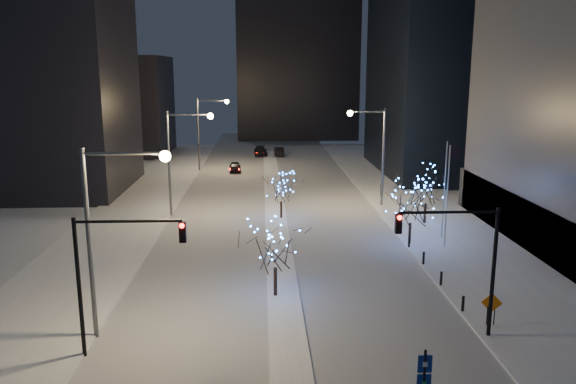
{
  "coord_description": "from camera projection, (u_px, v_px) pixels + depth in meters",
  "views": [
    {
      "loc": [
        -1.22,
        -25.56,
        13.67
      ],
      "look_at": [
        0.63,
        14.41,
        5.0
      ],
      "focal_mm": 35.0,
      "sensor_mm": 36.0,
      "label": 1
    }
  ],
  "objects": [
    {
      "name": "traffic_signal_east",
      "position": [
        465.0,
        251.0,
        28.27
      ],
      "size": [
        5.26,
        0.43,
        7.0
      ],
      "color": "black",
      "rests_on": "ground"
    },
    {
      "name": "flagpoles",
      "position": [
        447.0,
        185.0,
        44.33
      ],
      "size": [
        1.35,
        2.6,
        8.0
      ],
      "color": "silver",
      "rests_on": "east_sidewalk"
    },
    {
      "name": "street_lamp_east",
      "position": [
        375.0,
        144.0,
        56.28
      ],
      "size": [
        3.9,
        0.56,
        10.0
      ],
      "color": "#595E66",
      "rests_on": "ground"
    },
    {
      "name": "street_lamp_w_near",
      "position": [
        109.0,
        217.0,
        28.07
      ],
      "size": [
        4.4,
        0.56,
        10.0
      ],
      "color": "#595E66",
      "rests_on": "ground"
    },
    {
      "name": "road",
      "position": [
        274.0,
        197.0,
        62.07
      ],
      "size": [
        20.0,
        130.0,
        0.02
      ],
      "primitive_type": "cube",
      "color": "#A3A8B1",
      "rests_on": "ground"
    },
    {
      "name": "holiday_tree_plaza_near",
      "position": [
        411.0,
        204.0,
        44.29
      ],
      "size": [
        4.71,
        4.71,
        5.15
      ],
      "color": "black",
      "rests_on": "east_sidewalk"
    },
    {
      "name": "east_sidewalk",
      "position": [
        452.0,
        233.0,
        48.09
      ],
      "size": [
        10.0,
        90.0,
        0.15
      ],
      "primitive_type": "cube",
      "color": "white",
      "rests_on": "ground"
    },
    {
      "name": "ground",
      "position": [
        289.0,
        351.0,
        27.9
      ],
      "size": [
        160.0,
        160.0,
        0.0
      ],
      "primitive_type": "plane",
      "color": "white",
      "rests_on": "ground"
    },
    {
      "name": "car_mid",
      "position": [
        279.0,
        151.0,
        91.85
      ],
      "size": [
        1.65,
        4.42,
        1.44
      ],
      "primitive_type": "imported",
      "rotation": [
        0.0,
        0.0,
        3.17
      ],
      "color": "black",
      "rests_on": "ground"
    },
    {
      "name": "street_lamp_w_far",
      "position": [
        206.0,
        124.0,
        76.88
      ],
      "size": [
        4.4,
        0.56,
        10.0
      ],
      "color": "#595E66",
      "rests_on": "ground"
    },
    {
      "name": "west_sidewalk",
      "position": [
        110.0,
        237.0,
        46.77
      ],
      "size": [
        8.0,
        90.0,
        0.15
      ],
      "primitive_type": "cube",
      "color": "white",
      "rests_on": "ground"
    },
    {
      "name": "horizon_block",
      "position": [
        297.0,
        34.0,
        113.54
      ],
      "size": [
        24.0,
        14.0,
        42.0
      ],
      "primitive_type": "cube",
      "color": "black",
      "rests_on": "ground"
    },
    {
      "name": "filler_west_near",
      "position": [
        24.0,
        86.0,
        63.14
      ],
      "size": [
        22.0,
        18.0,
        24.0
      ],
      "primitive_type": "cube",
      "color": "black",
      "rests_on": "ground"
    },
    {
      "name": "car_far",
      "position": [
        261.0,
        151.0,
        92.15
      ],
      "size": [
        2.3,
        5.13,
        1.46
      ],
      "primitive_type": "imported",
      "rotation": [
        0.0,
        0.0,
        0.05
      ],
      "color": "black",
      "rests_on": "ground"
    },
    {
      "name": "holiday_tree_median_near",
      "position": [
        275.0,
        247.0,
        33.87
      ],
      "size": [
        4.3,
        4.3,
        4.67
      ],
      "color": "black",
      "rests_on": "median"
    },
    {
      "name": "holiday_tree_median_far",
      "position": [
        281.0,
        188.0,
        52.13
      ],
      "size": [
        4.11,
        4.11,
        4.34
      ],
      "color": "black",
      "rests_on": "median"
    },
    {
      "name": "bollards",
      "position": [
        432.0,
        268.0,
        38.0
      ],
      "size": [
        0.16,
        12.16,
        0.9
      ],
      "color": "black",
      "rests_on": "east_sidewalk"
    },
    {
      "name": "holiday_tree_plaza_far",
      "position": [
        426.0,
        187.0,
        50.26
      ],
      "size": [
        4.5,
        4.5,
        5.16
      ],
      "color": "black",
      "rests_on": "east_sidewalk"
    },
    {
      "name": "wayfinding_sign",
      "position": [
        424.0,
        379.0,
        21.86
      ],
      "size": [
        0.55,
        0.11,
        3.13
      ],
      "rotation": [
        0.0,
        0.0,
        -0.0
      ],
      "color": "black",
      "rests_on": "ground"
    },
    {
      "name": "car_near",
      "position": [
        235.0,
        167.0,
        77.34
      ],
      "size": [
        1.78,
        3.99,
        1.33
      ],
      "primitive_type": "imported",
      "rotation": [
        0.0,
        0.0,
        0.05
      ],
      "color": "black",
      "rests_on": "ground"
    },
    {
      "name": "filler_west_far",
      "position": [
        113.0,
        105.0,
        93.37
      ],
      "size": [
        18.0,
        16.0,
        16.0
      ],
      "primitive_type": "cube",
      "color": "black",
      "rests_on": "ground"
    },
    {
      "name": "street_lamp_w_mid",
      "position": [
        180.0,
        149.0,
        52.48
      ],
      "size": [
        4.4,
        0.56,
        10.0
      ],
      "color": "#595E66",
      "rests_on": "ground"
    },
    {
      "name": "median",
      "position": [
        275.0,
        207.0,
        57.17
      ],
      "size": [
        2.0,
        80.0,
        0.15
      ],
      "primitive_type": "cube",
      "color": "white",
      "rests_on": "ground"
    },
    {
      "name": "construction_sign",
      "position": [
        492.0,
        306.0,
        30.25
      ],
      "size": [
        1.09,
        0.31,
        1.83
      ],
      "rotation": [
        0.0,
        0.0,
        -0.24
      ],
      "color": "black",
      "rests_on": "east_sidewalk"
    },
    {
      "name": "traffic_signal_west",
      "position": [
        111.0,
        263.0,
        26.5
      ],
      "size": [
        5.26,
        0.43,
        7.0
      ],
      "color": "black",
      "rests_on": "ground"
    }
  ]
}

